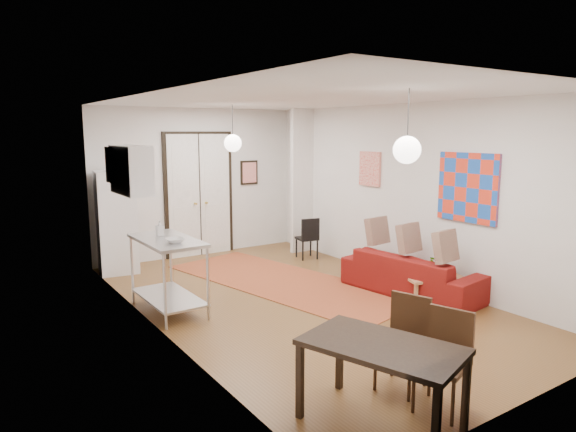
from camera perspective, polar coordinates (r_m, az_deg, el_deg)
floor at (r=7.62m, az=1.27°, el=-9.36°), size 7.00×7.00×0.00m
ceiling at (r=7.23m, az=1.35°, el=12.96°), size 4.20×7.00×0.02m
wall_back at (r=10.33m, az=-9.97°, el=3.68°), size 4.20×0.02×2.90m
wall_front at (r=4.90m, az=25.61°, el=-3.27°), size 4.20×0.02×2.90m
wall_left at (r=6.33m, az=-14.43°, el=0.02°), size 0.02×7.00×2.90m
wall_right at (r=8.66m, az=12.76°, el=2.52°), size 0.02×7.00×2.90m
double_doors at (r=10.31m, az=-9.82°, el=2.28°), size 1.44×0.06×2.50m
stub_partition at (r=10.42m, az=1.55°, el=3.87°), size 0.50×0.10×2.90m
wall_cabinet at (r=7.75m, az=-17.04°, el=4.92°), size 0.35×1.00×0.70m
painting_popart at (r=7.82m, az=19.34°, el=2.99°), size 0.05×1.00×1.00m
painting_abstract at (r=9.18m, az=9.09°, el=5.20°), size 0.05×0.50×0.60m
poster_back at (r=10.80m, az=-4.33°, el=4.84°), size 0.40×0.03×0.50m
print_left at (r=8.19m, az=-19.09°, el=5.38°), size 0.03×0.44×0.54m
pendant_back at (r=8.93m, az=-6.15°, el=8.05°), size 0.30×0.30×0.80m
pendant_front at (r=5.71m, az=13.08°, el=7.18°), size 0.30×0.30×0.80m
kilim_rug at (r=8.50m, az=-0.34°, el=-7.32°), size 2.51×4.61×0.01m
sofa at (r=8.06m, az=13.63°, el=-6.23°), size 1.14×2.26×0.63m
coffee_table at (r=7.81m, az=15.90°, el=-6.81°), size 0.94×0.73×0.37m
potted_plant at (r=7.82m, az=16.45°, el=-5.06°), size 0.40×0.38×0.36m
kitchen_counter at (r=7.18m, az=-13.22°, el=-5.13°), size 0.69×1.34×1.02m
bowl at (r=6.83m, az=-12.46°, el=-2.66°), size 0.24×0.24×0.06m
soap_bottle at (r=7.32m, az=-14.07°, el=-1.31°), size 0.10×0.10×0.21m
fridge at (r=9.40m, az=-18.53°, el=-0.65°), size 0.71×0.71×1.78m
dining_table at (r=4.45m, az=10.40°, el=-14.75°), size 1.12×1.47×0.72m
dining_chair_near at (r=5.18m, az=11.79°, el=-12.77°), size 0.53×0.65×0.89m
dining_chair_far at (r=4.88m, az=15.95°, el=-14.34°), size 0.53×0.65×0.89m
black_side_chair at (r=10.03m, az=1.86°, el=-2.02°), size 0.43×0.44×0.81m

